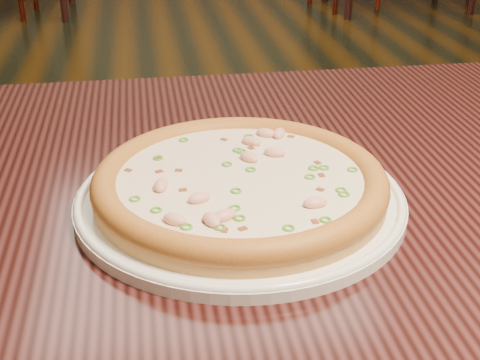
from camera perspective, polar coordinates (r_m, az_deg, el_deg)
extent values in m
plane|color=black|center=(1.74, 2.45, -12.29)|extent=(9.00, 9.00, 0.00)
cube|color=black|center=(0.80, 8.02, -1.01)|extent=(1.20, 0.80, 0.04)
cylinder|color=white|center=(0.72, 0.00, -1.71)|extent=(0.35, 0.35, 0.01)
torus|color=white|center=(0.71, 0.00, -1.29)|extent=(0.35, 0.35, 0.01)
cylinder|color=tan|center=(0.71, 0.00, -0.65)|extent=(0.31, 0.31, 0.02)
torus|color=#C28131|center=(0.71, 0.00, 0.00)|extent=(0.31, 0.31, 0.03)
cylinder|color=beige|center=(0.70, 0.00, 0.18)|extent=(0.26, 0.26, 0.00)
ellipsoid|color=#F2B29E|center=(0.62, -2.43, -3.41)|extent=(0.02, 0.03, 0.01)
ellipsoid|color=#F2B29E|center=(0.62, -5.58, -3.36)|extent=(0.03, 0.03, 0.01)
ellipsoid|color=#F2B29E|center=(0.74, 0.79, 1.96)|extent=(0.03, 0.03, 0.01)
ellipsoid|color=#F2B29E|center=(0.65, -3.47, -1.52)|extent=(0.03, 0.02, 0.01)
ellipsoid|color=#F2B29E|center=(0.75, 2.98, 2.38)|extent=(0.03, 0.02, 0.01)
ellipsoid|color=#F2B29E|center=(0.80, 3.35, 4.01)|extent=(0.02, 0.03, 0.01)
ellipsoid|color=#F2B29E|center=(0.78, 1.00, 3.34)|extent=(0.03, 0.03, 0.01)
ellipsoid|color=#F2B29E|center=(0.62, -1.33, -3.03)|extent=(0.03, 0.02, 0.01)
ellipsoid|color=#F2B29E|center=(0.68, -6.76, -0.45)|extent=(0.02, 0.03, 0.01)
ellipsoid|color=#F2B29E|center=(0.80, 2.23, 4.03)|extent=(0.03, 0.02, 0.01)
ellipsoid|color=#F2B29E|center=(0.65, 6.42, -1.93)|extent=(0.03, 0.02, 0.01)
cube|color=maroon|center=(0.72, -6.91, 0.67)|extent=(0.01, 0.01, 0.00)
cube|color=maroon|center=(0.68, -4.90, -0.91)|extent=(0.01, 0.01, 0.00)
cube|color=maroon|center=(0.68, 6.86, -0.88)|extent=(0.01, 0.01, 0.00)
cube|color=maroon|center=(0.79, -1.38, 3.42)|extent=(0.01, 0.01, 0.00)
cube|color=maroon|center=(0.75, -6.97, 1.90)|extent=(0.01, 0.01, 0.00)
cube|color=maroon|center=(0.61, -1.32, -4.38)|extent=(0.01, 0.01, 0.00)
cube|color=maroon|center=(0.75, 3.47, 2.06)|extent=(0.01, 0.01, 0.00)
cube|color=maroon|center=(0.72, -5.26, 0.77)|extent=(0.01, 0.01, 0.00)
cube|color=maroon|center=(0.77, 0.95, 2.69)|extent=(0.01, 0.01, 0.00)
cube|color=maroon|center=(0.80, 4.35, 3.67)|extent=(0.01, 0.01, 0.00)
cube|color=maroon|center=(0.74, 6.63, 1.42)|extent=(0.01, 0.01, 0.00)
cube|color=maroon|center=(0.61, 0.24, -4.24)|extent=(0.01, 0.01, 0.00)
cube|color=maroon|center=(0.62, -2.94, -3.58)|extent=(0.01, 0.01, 0.00)
cube|color=maroon|center=(0.63, -1.06, -3.19)|extent=(0.01, 0.01, 0.00)
cube|color=maroon|center=(0.71, 6.96, 0.35)|extent=(0.01, 0.01, 0.00)
cube|color=maroon|center=(0.73, -9.50, 0.77)|extent=(0.01, 0.01, 0.00)
cube|color=maroon|center=(0.62, 6.41, -3.61)|extent=(0.01, 0.01, 0.00)
torus|color=#4B8B25|center=(0.62, -0.04, -3.28)|extent=(0.02, 0.02, 0.00)
torus|color=#4B8B25|center=(0.67, 8.87, -1.23)|extent=(0.01, 0.01, 0.00)
torus|color=#4B8B25|center=(0.73, -1.12, 1.34)|extent=(0.02, 0.02, 0.00)
torus|color=#4B8B25|center=(0.61, 4.17, -4.12)|extent=(0.01, 0.01, 0.00)
torus|color=#4B8B25|center=(0.63, 7.30, -3.40)|extent=(0.01, 0.01, 0.00)
torus|color=#4B8B25|center=(0.67, -0.34, -0.94)|extent=(0.02, 0.02, 0.00)
torus|color=#4B8B25|center=(0.61, -1.72, -4.07)|extent=(0.01, 0.01, 0.00)
torus|color=#4B8B25|center=(0.76, 0.14, 2.43)|extent=(0.01, 0.01, 0.00)
torus|color=#4B8B25|center=(0.80, 0.75, 3.73)|extent=(0.02, 0.02, 0.00)
torus|color=#4B8B25|center=(0.67, -8.96, -1.62)|extent=(0.01, 0.01, 0.00)
torus|color=#4B8B25|center=(0.72, 6.27, 1.00)|extent=(0.02, 0.02, 0.00)
torus|color=#4B8B25|center=(0.73, 9.57, 0.87)|extent=(0.01, 0.01, 0.00)
torus|color=#4B8B25|center=(0.68, 8.62, -0.88)|extent=(0.01, 0.01, 0.00)
torus|color=#4B8B25|center=(0.73, 7.17, 1.04)|extent=(0.01, 0.01, 0.00)
torus|color=#4B8B25|center=(0.79, -4.84, 3.41)|extent=(0.02, 0.02, 0.00)
torus|color=#4B8B25|center=(0.75, -7.01, 1.86)|extent=(0.01, 0.01, 0.00)
torus|color=#4B8B25|center=(0.76, -0.21, 2.55)|extent=(0.02, 0.02, 0.00)
torus|color=#4B8B25|center=(0.64, -0.45, -2.43)|extent=(0.02, 0.02, 0.00)
torus|color=#4B8B25|center=(0.64, -7.17, -2.58)|extent=(0.02, 0.02, 0.00)
torus|color=#4B8B25|center=(0.61, -4.59, -4.03)|extent=(0.01, 0.01, 0.00)
torus|color=#4B8B25|center=(0.72, 0.92, 0.88)|extent=(0.01, 0.01, 0.00)
torus|color=#4B8B25|center=(0.70, 5.99, 0.26)|extent=(0.01, 0.01, 0.00)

